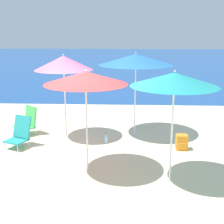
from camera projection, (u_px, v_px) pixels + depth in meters
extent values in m
plane|color=beige|center=(75.00, 173.00, 6.44)|extent=(60.00, 60.00, 0.00)
cube|color=#19478C|center=(117.00, 60.00, 31.73)|extent=(60.00, 40.00, 0.01)
cylinder|color=white|center=(172.00, 135.00, 5.89)|extent=(0.04, 0.04, 1.86)
cone|color=teal|center=(174.00, 79.00, 5.62)|extent=(1.62, 1.62, 0.25)
sphere|color=white|center=(175.00, 71.00, 5.58)|extent=(0.04, 0.04, 0.04)
cylinder|color=white|center=(87.00, 129.00, 6.29)|extent=(0.04, 0.04, 1.83)
cone|color=red|center=(86.00, 78.00, 6.03)|extent=(1.65, 1.65, 0.24)
sphere|color=white|center=(86.00, 71.00, 5.99)|extent=(0.04, 0.04, 0.04)
cylinder|color=white|center=(65.00, 104.00, 8.38)|extent=(0.04, 0.04, 1.84)
cone|color=pink|center=(64.00, 63.00, 8.10)|extent=(1.54, 1.54, 0.37)
sphere|color=white|center=(63.00, 55.00, 8.05)|extent=(0.04, 0.04, 0.04)
cylinder|color=white|center=(135.00, 100.00, 8.63)|extent=(0.04, 0.04, 1.95)
cone|color=blue|center=(136.00, 59.00, 8.35)|extent=(2.01, 2.01, 0.29)
sphere|color=white|center=(136.00, 53.00, 8.31)|extent=(0.04, 0.04, 0.04)
cylinder|color=silver|center=(5.00, 146.00, 7.68)|extent=(0.02, 0.02, 0.18)
cylinder|color=silver|center=(18.00, 149.00, 7.50)|extent=(0.02, 0.02, 0.18)
cylinder|color=silver|center=(16.00, 141.00, 8.02)|extent=(0.02, 0.02, 0.18)
cylinder|color=silver|center=(29.00, 143.00, 7.84)|extent=(0.02, 0.02, 0.18)
cube|color=teal|center=(16.00, 141.00, 7.73)|extent=(0.63, 0.62, 0.04)
cube|color=teal|center=(22.00, 127.00, 7.86)|extent=(0.53, 0.37, 0.55)
cylinder|color=silver|center=(15.00, 131.00, 8.77)|extent=(0.02, 0.02, 0.21)
cylinder|color=silver|center=(23.00, 135.00, 8.47)|extent=(0.02, 0.02, 0.21)
cylinder|color=silver|center=(27.00, 128.00, 9.01)|extent=(0.02, 0.02, 0.21)
cylinder|color=silver|center=(35.00, 132.00, 8.72)|extent=(0.02, 0.02, 0.21)
cube|color=#47B756|center=(25.00, 127.00, 8.71)|extent=(0.66, 0.66, 0.04)
cube|color=#47B756|center=(31.00, 116.00, 8.78)|extent=(0.46, 0.43, 0.55)
cube|color=orange|center=(182.00, 142.00, 7.66)|extent=(0.28, 0.23, 0.37)
cube|color=orange|center=(182.00, 147.00, 7.56)|extent=(0.19, 0.03, 0.17)
cylinder|color=#8CCCEA|center=(106.00, 140.00, 8.09)|extent=(0.07, 0.07, 0.20)
cylinder|color=#8CCCEA|center=(106.00, 135.00, 8.06)|extent=(0.03, 0.03, 0.07)
cylinder|color=black|center=(106.00, 133.00, 8.05)|extent=(0.04, 0.04, 0.02)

